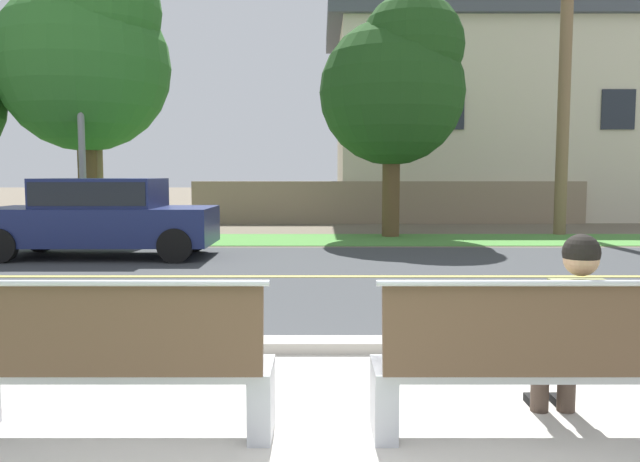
{
  "coord_description": "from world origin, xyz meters",
  "views": [
    {
      "loc": [
        -0.02,
        -3.2,
        1.6
      ],
      "look_at": [
        -0.01,
        3.5,
        1.0
      ],
      "focal_mm": 34.93,
      "sensor_mm": 36.0,
      "label": 1
    }
  ],
  "objects_px": {
    "bench_right": "(533,367)",
    "seated_person_olive": "(572,324)",
    "shade_tree_left": "(88,52)",
    "streetlamp": "(81,57)",
    "shade_tree_centre": "(397,82)",
    "bench_left": "(112,367)",
    "car_navy_far": "(102,214)"
  },
  "relations": [
    {
      "from": "bench_right",
      "to": "streetlamp",
      "type": "bearing_deg",
      "value": 121.21
    },
    {
      "from": "streetlamp",
      "to": "shade_tree_left",
      "type": "distance_m",
      "value": 1.39
    },
    {
      "from": "bench_right",
      "to": "streetlamp",
      "type": "relative_size",
      "value": 0.25
    },
    {
      "from": "bench_left",
      "to": "streetlamp",
      "type": "bearing_deg",
      "value": 111.12
    },
    {
      "from": "bench_left",
      "to": "seated_person_olive",
      "type": "height_order",
      "value": "seated_person_olive"
    },
    {
      "from": "bench_right",
      "to": "car_navy_far",
      "type": "distance_m",
      "value": 10.12
    },
    {
      "from": "seated_person_olive",
      "to": "shade_tree_left",
      "type": "height_order",
      "value": "shade_tree_left"
    },
    {
      "from": "bench_right",
      "to": "shade_tree_left",
      "type": "xyz_separation_m",
      "value": [
        -7.29,
        12.8,
        4.31
      ]
    },
    {
      "from": "shade_tree_centre",
      "to": "bench_left",
      "type": "bearing_deg",
      "value": -104.43
    },
    {
      "from": "car_navy_far",
      "to": "seated_person_olive",
      "type": "bearing_deg",
      "value": -54.93
    },
    {
      "from": "seated_person_olive",
      "to": "car_navy_far",
      "type": "bearing_deg",
      "value": 125.07
    },
    {
      "from": "bench_right",
      "to": "car_navy_far",
      "type": "bearing_deg",
      "value": 123.13
    },
    {
      "from": "car_navy_far",
      "to": "shade_tree_centre",
      "type": "bearing_deg",
      "value": 32.69
    },
    {
      "from": "bench_left",
      "to": "shade_tree_left",
      "type": "distance_m",
      "value": 14.32
    },
    {
      "from": "seated_person_olive",
      "to": "shade_tree_left",
      "type": "relative_size",
      "value": 0.17
    },
    {
      "from": "bench_left",
      "to": "streetlamp",
      "type": "height_order",
      "value": "streetlamp"
    },
    {
      "from": "streetlamp",
      "to": "shade_tree_left",
      "type": "height_order",
      "value": "streetlamp"
    },
    {
      "from": "bench_right",
      "to": "shade_tree_centre",
      "type": "bearing_deg",
      "value": 86.87
    },
    {
      "from": "bench_left",
      "to": "seated_person_olive",
      "type": "xyz_separation_m",
      "value": [
        2.82,
        0.17,
        0.22
      ]
    },
    {
      "from": "streetlamp",
      "to": "bench_left",
      "type": "bearing_deg",
      "value": -68.88
    },
    {
      "from": "bench_right",
      "to": "seated_person_olive",
      "type": "bearing_deg",
      "value": 30.04
    },
    {
      "from": "shade_tree_left",
      "to": "shade_tree_centre",
      "type": "distance_m",
      "value": 8.02
    },
    {
      "from": "seated_person_olive",
      "to": "streetlamp",
      "type": "bearing_deg",
      "value": 122.68
    },
    {
      "from": "streetlamp",
      "to": "seated_person_olive",
      "type": "bearing_deg",
      "value": -57.32
    },
    {
      "from": "bench_left",
      "to": "shade_tree_centre",
      "type": "relative_size",
      "value": 0.31
    },
    {
      "from": "bench_left",
      "to": "bench_right",
      "type": "relative_size",
      "value": 1.0
    },
    {
      "from": "car_navy_far",
      "to": "streetlamp",
      "type": "height_order",
      "value": "streetlamp"
    },
    {
      "from": "bench_right",
      "to": "streetlamp",
      "type": "distance_m",
      "value": 14.01
    },
    {
      "from": "seated_person_olive",
      "to": "bench_right",
      "type": "bearing_deg",
      "value": -149.96
    },
    {
      "from": "bench_left",
      "to": "shade_tree_centre",
      "type": "xyz_separation_m",
      "value": [
        3.2,
        12.45,
        3.52
      ]
    },
    {
      "from": "bench_left",
      "to": "bench_right",
      "type": "distance_m",
      "value": 2.52
    },
    {
      "from": "streetlamp",
      "to": "shade_tree_centre",
      "type": "relative_size",
      "value": 1.27
    }
  ]
}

